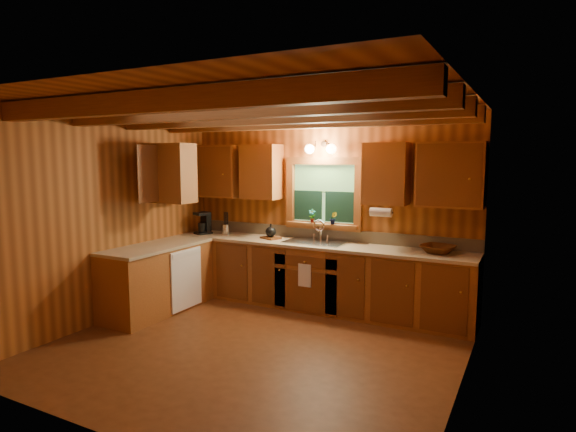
{
  "coord_description": "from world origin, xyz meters",
  "views": [
    {
      "loc": [
        2.61,
        -4.2,
        2.03
      ],
      "look_at": [
        0.0,
        0.8,
        1.35
      ],
      "focal_mm": 29.7,
      "sensor_mm": 36.0,
      "label": 1
    }
  ],
  "objects_px": {
    "sink": "(315,246)",
    "cutting_board": "(271,238)",
    "wicker_basket": "(438,249)",
    "coffee_maker": "(204,223)"
  },
  "relations": [
    {
      "from": "cutting_board",
      "to": "sink",
      "type": "bearing_deg",
      "value": 22.94
    },
    {
      "from": "coffee_maker",
      "to": "cutting_board",
      "type": "relative_size",
      "value": 1.23
    },
    {
      "from": "cutting_board",
      "to": "wicker_basket",
      "type": "height_order",
      "value": "wicker_basket"
    },
    {
      "from": "wicker_basket",
      "to": "coffee_maker",
      "type": "bearing_deg",
      "value": -178.47
    },
    {
      "from": "coffee_maker",
      "to": "cutting_board",
      "type": "xyz_separation_m",
      "value": [
        1.12,
        0.06,
        -0.15
      ]
    },
    {
      "from": "sink",
      "to": "wicker_basket",
      "type": "relative_size",
      "value": 2.04
    },
    {
      "from": "sink",
      "to": "coffee_maker",
      "type": "height_order",
      "value": "coffee_maker"
    },
    {
      "from": "sink",
      "to": "cutting_board",
      "type": "relative_size",
      "value": 3.07
    },
    {
      "from": "wicker_basket",
      "to": "sink",
      "type": "bearing_deg",
      "value": -179.03
    },
    {
      "from": "cutting_board",
      "to": "wicker_basket",
      "type": "distance_m",
      "value": 2.3
    }
  ]
}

